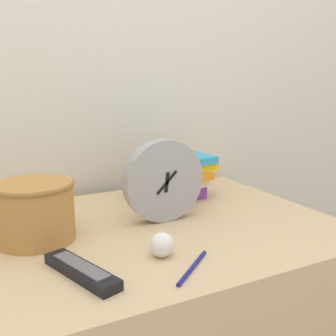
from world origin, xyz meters
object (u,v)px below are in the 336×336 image
(desk_clock, at_px, (164,181))
(tv_remote, at_px, (81,271))
(pen, at_px, (192,267))
(crumpled_paper_ball, at_px, (162,245))
(basket, at_px, (35,209))
(book_stack, at_px, (175,176))

(desk_clock, bearing_deg, tv_remote, -143.76)
(pen, bearing_deg, desk_clock, 74.71)
(desk_clock, height_order, crumpled_paper_ball, desk_clock)
(basket, xyz_separation_m, crumpled_paper_ball, (0.22, -0.21, -0.05))
(basket, bearing_deg, crumpled_paper_ball, -43.97)
(book_stack, distance_m, basket, 0.46)
(tv_remote, relative_size, crumpled_paper_ball, 3.89)
(tv_remote, bearing_deg, desk_clock, 36.24)
(pen, bearing_deg, book_stack, 65.87)
(crumpled_paper_ball, bearing_deg, book_stack, 58.19)
(book_stack, height_order, tv_remote, book_stack)
(book_stack, bearing_deg, basket, -160.91)
(crumpled_paper_ball, bearing_deg, pen, -71.01)
(book_stack, xyz_separation_m, crumpled_paper_ball, (-0.22, -0.36, -0.04))
(desk_clock, relative_size, crumpled_paper_ball, 4.18)
(basket, bearing_deg, desk_clock, -2.77)
(desk_clock, distance_m, basket, 0.32)
(book_stack, bearing_deg, desk_clock, -126.17)
(desk_clock, xyz_separation_m, book_stack, (0.12, 0.17, -0.04))
(tv_remote, bearing_deg, crumpled_paper_ball, 2.19)
(pen, bearing_deg, basket, 130.27)
(book_stack, bearing_deg, crumpled_paper_ball, -121.81)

